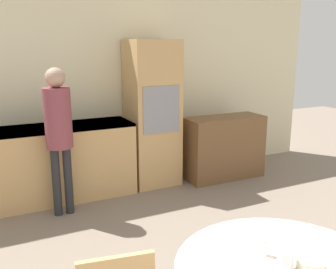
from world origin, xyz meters
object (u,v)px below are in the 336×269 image
oven_unit (152,114)px  cup (286,260)px  sideboard (224,147)px  bowl_centre (310,264)px  person_standing (58,125)px

oven_unit → cup: oven_unit is taller
sideboard → bowl_centre: size_ratio=8.28×
person_standing → bowl_centre: bearing=-76.3°
person_standing → oven_unit: bearing=20.5°
oven_unit → bowl_centre: (-0.62, -3.34, -0.16)m
sideboard → person_standing: (-2.30, -0.22, 0.59)m
oven_unit → bowl_centre: oven_unit is taller
sideboard → person_standing: size_ratio=0.69×
sideboard → cup: 3.49m
person_standing → sideboard: bearing=5.4°
sideboard → person_standing: bearing=-174.6°
sideboard → bowl_centre: sideboard is taller
cup → bowl_centre: cup is taller
person_standing → bowl_centre: person_standing is taller
oven_unit → person_standing: size_ratio=1.18×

